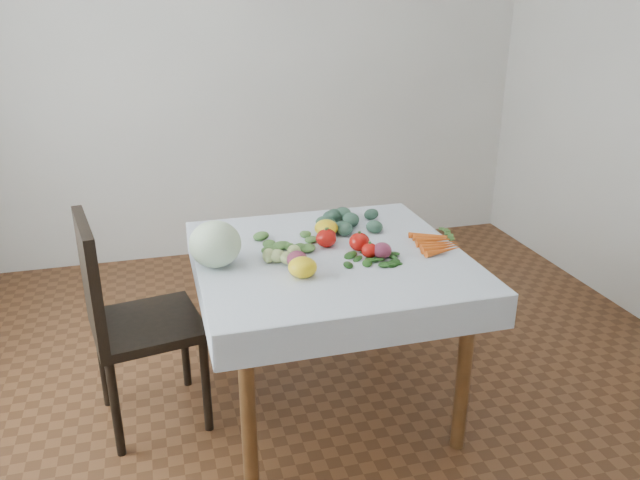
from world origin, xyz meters
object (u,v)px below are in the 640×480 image
object	(u,v)px
heirloom_back	(326,228)
chair	(123,311)
table	(329,275)
carrot_bunch	(437,243)
cabbage	(215,244)

from	to	relation	value
heirloom_back	chair	bearing A→B (deg)	-172.50
table	carrot_bunch	size ratio (longest dim) A/B	3.85
table	heirloom_back	bearing A→B (deg)	77.69
table	cabbage	world-z (taller)	cabbage
heirloom_back	carrot_bunch	bearing A→B (deg)	-29.82
table	chair	size ratio (longest dim) A/B	1.03
chair	table	bearing A→B (deg)	-5.66
heirloom_back	table	bearing A→B (deg)	-102.31
carrot_bunch	table	bearing A→B (deg)	174.92
table	cabbage	xyz separation A→B (m)	(-0.48, 0.00, 0.20)
chair	cabbage	distance (m)	0.50
table	heirloom_back	xyz separation A→B (m)	(0.05, 0.21, 0.14)
heirloom_back	carrot_bunch	world-z (taller)	heirloom_back
cabbage	carrot_bunch	distance (m)	0.96
table	heirloom_back	world-z (taller)	heirloom_back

